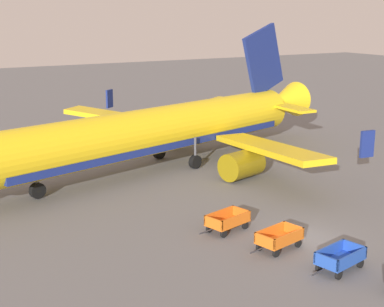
{
  "coord_description": "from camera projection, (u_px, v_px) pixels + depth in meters",
  "views": [
    {
      "loc": [
        -20.02,
        -22.68,
        12.37
      ],
      "look_at": [
        -1.29,
        10.56,
        2.8
      ],
      "focal_mm": 53.07,
      "sensor_mm": 36.0,
      "label": 1
    }
  ],
  "objects": [
    {
      "name": "baggage_cart_second_in_row",
      "position": [
        340.0,
        258.0,
        27.83
      ],
      "size": [
        3.63,
        1.91,
        1.07
      ],
      "color": "#234CB2",
      "rests_on": "ground"
    },
    {
      "name": "airplane",
      "position": [
        163.0,
        130.0,
        45.8
      ],
      "size": [
        37.11,
        30.09,
        11.34
      ],
      "color": "yellow",
      "rests_on": "ground"
    },
    {
      "name": "baggage_cart_third_in_row",
      "position": [
        279.0,
        238.0,
        30.28
      ],
      "size": [
        3.63,
        1.93,
        1.07
      ],
      "color": "orange",
      "rests_on": "ground"
    },
    {
      "name": "ground_plane",
      "position": [
        305.0,
        239.0,
        31.71
      ],
      "size": [
        220.0,
        220.0,
        0.0
      ],
      "primitive_type": "plane",
      "color": "slate"
    },
    {
      "name": "baggage_cart_fourth_in_row",
      "position": [
        227.0,
        221.0,
        32.82
      ],
      "size": [
        3.62,
        2.01,
        1.07
      ],
      "color": "orange",
      "rests_on": "ground"
    }
  ]
}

